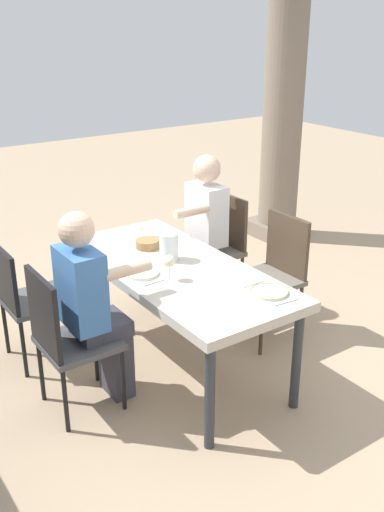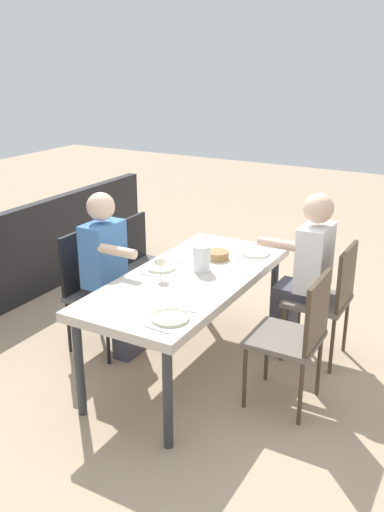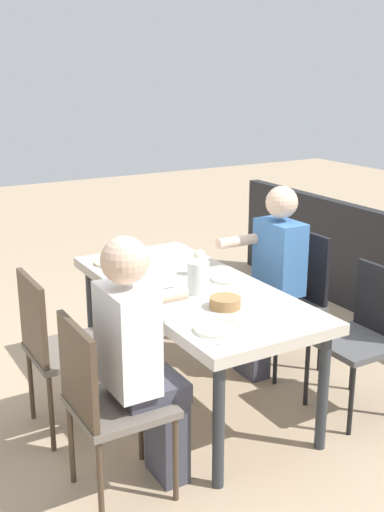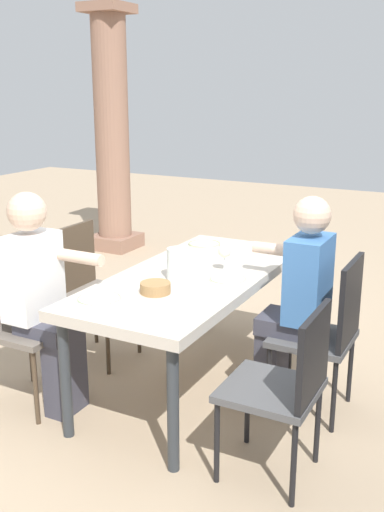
% 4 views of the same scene
% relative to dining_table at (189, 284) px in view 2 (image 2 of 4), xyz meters
% --- Properties ---
extents(ground_plane, '(16.00, 16.00, 0.00)m').
position_rel_dining_table_xyz_m(ground_plane, '(0.00, 0.00, -0.68)').
color(ground_plane, tan).
extents(dining_table, '(1.83, 0.82, 0.74)m').
position_rel_dining_table_xyz_m(dining_table, '(0.00, 0.00, 0.00)').
color(dining_table, beige).
rests_on(dining_table, ground).
extents(chair_west_north, '(0.44, 0.44, 0.92)m').
position_rel_dining_table_xyz_m(chair_west_north, '(-0.63, 0.83, -0.14)').
color(chair_west_north, '#6A6158').
rests_on(chair_west_north, ground).
extents(chair_west_south, '(0.44, 0.44, 0.88)m').
position_rel_dining_table_xyz_m(chair_west_south, '(-0.63, -0.83, -0.17)').
color(chair_west_south, '#4F4F50').
rests_on(chair_west_south, ground).
extents(chair_mid_north, '(0.44, 0.44, 0.94)m').
position_rel_dining_table_xyz_m(chair_mid_north, '(0.06, 0.83, -0.14)').
color(chair_mid_north, '#6A6158').
rests_on(chair_mid_north, ground).
extents(chair_mid_south, '(0.44, 0.44, 0.94)m').
position_rel_dining_table_xyz_m(chair_mid_south, '(0.06, -0.84, -0.15)').
color(chair_mid_south, '#4F4F50').
rests_on(chair_mid_south, ground).
extents(diner_woman_green, '(0.35, 0.50, 1.29)m').
position_rel_dining_table_xyz_m(diner_woman_green, '(-0.63, 0.64, 0.02)').
color(diner_woman_green, '#3F3F4C').
rests_on(diner_woman_green, ground).
extents(diner_man_white, '(0.35, 0.49, 1.27)m').
position_rel_dining_table_xyz_m(diner_man_white, '(0.06, -0.64, 0.01)').
color(diner_man_white, '#3F3F4C').
rests_on(diner_man_white, ground).
extents(plate_0, '(0.23, 0.23, 0.02)m').
position_rel_dining_table_xyz_m(plate_0, '(-0.64, 0.23, 0.08)').
color(plate_0, white).
rests_on(plate_0, dining_table).
extents(fork_0, '(0.02, 0.17, 0.01)m').
position_rel_dining_table_xyz_m(fork_0, '(-0.79, 0.23, 0.07)').
color(fork_0, silver).
rests_on(fork_0, dining_table).
extents(spoon_0, '(0.03, 0.17, 0.01)m').
position_rel_dining_table_xyz_m(spoon_0, '(-0.49, 0.23, 0.07)').
color(spoon_0, silver).
rests_on(spoon_0, dining_table).
extents(plate_1, '(0.21, 0.21, 0.02)m').
position_rel_dining_table_xyz_m(plate_1, '(-0.02, -0.25, 0.08)').
color(plate_1, white).
rests_on(plate_1, dining_table).
extents(wine_glass_1, '(0.08, 0.08, 0.17)m').
position_rel_dining_table_xyz_m(wine_glass_1, '(0.15, -0.15, 0.19)').
color(wine_glass_1, white).
rests_on(wine_glass_1, dining_table).
extents(fork_1, '(0.03, 0.17, 0.01)m').
position_rel_dining_table_xyz_m(fork_1, '(-0.17, -0.25, 0.07)').
color(fork_1, silver).
rests_on(fork_1, dining_table).
extents(spoon_1, '(0.03, 0.17, 0.01)m').
position_rel_dining_table_xyz_m(spoon_1, '(0.13, -0.25, 0.07)').
color(spoon_1, silver).
rests_on(spoon_1, dining_table).
extents(plate_2, '(0.23, 0.23, 0.02)m').
position_rel_dining_table_xyz_m(plate_2, '(0.65, 0.24, 0.08)').
color(plate_2, silver).
rests_on(plate_2, dining_table).
extents(fork_2, '(0.02, 0.17, 0.01)m').
position_rel_dining_table_xyz_m(fork_2, '(0.50, 0.24, 0.07)').
color(fork_2, silver).
rests_on(fork_2, dining_table).
extents(spoon_2, '(0.03, 0.17, 0.01)m').
position_rel_dining_table_xyz_m(spoon_2, '(0.80, 0.24, 0.07)').
color(spoon_2, silver).
rests_on(spoon_2, dining_table).
extents(water_pitcher, '(0.13, 0.13, 0.19)m').
position_rel_dining_table_xyz_m(water_pitcher, '(-0.13, 0.03, 0.15)').
color(water_pitcher, white).
rests_on(water_pitcher, dining_table).
extents(bread_basket, '(0.17, 0.17, 0.06)m').
position_rel_dining_table_xyz_m(bread_basket, '(-0.40, 0.02, 0.10)').
color(bread_basket, '#9E7547').
rests_on(bread_basket, dining_table).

